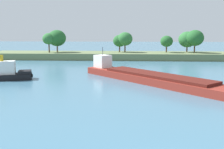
{
  "coord_description": "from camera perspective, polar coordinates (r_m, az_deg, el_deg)",
  "views": [
    {
      "loc": [
        -3.48,
        -19.07,
        10.19
      ],
      "look_at": [
        -6.58,
        36.25,
        1.2
      ],
      "focal_mm": 45.97,
      "sensor_mm": 36.0,
      "label": 1
    }
  ],
  "objects": [
    {
      "name": "treeline_island",
      "position": [
        96.14,
        6.88,
        4.9
      ],
      "size": [
        93.98,
        12.38,
        10.55
      ],
      "color": "#66754C",
      "rests_on": "ground"
    },
    {
      "name": "tugboat",
      "position": [
        60.59,
        -19.65,
        0.21
      ],
      "size": [
        9.17,
        5.5,
        4.97
      ],
      "color": "black",
      "rests_on": "ground"
    },
    {
      "name": "cargo_barge",
      "position": [
        55.1,
        7.12,
        -0.46
      ],
      "size": [
        26.9,
        28.5,
        5.96
      ],
      "color": "maroon",
      "rests_on": "ground"
    }
  ]
}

